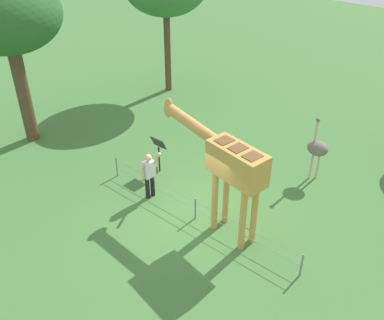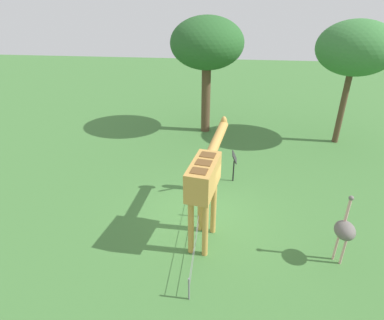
# 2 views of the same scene
# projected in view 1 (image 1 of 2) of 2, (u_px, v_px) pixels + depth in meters

# --- Properties ---
(ground_plane) EXTENTS (60.00, 60.00, 0.00)m
(ground_plane) POSITION_uv_depth(u_px,v_px,m) (198.00, 216.00, 13.10)
(ground_plane) COLOR #427538
(giraffe) EXTENTS (3.95, 1.15, 3.27)m
(giraffe) POSITION_uv_depth(u_px,v_px,m) (228.00, 163.00, 11.45)
(giraffe) COLOR #C69347
(giraffe) RESTS_ON ground_plane
(visitor) EXTENTS (0.60, 0.59, 1.77)m
(visitor) POSITION_uv_depth(u_px,v_px,m) (150.00, 173.00, 13.47)
(visitor) COLOR black
(visitor) RESTS_ON ground_plane
(ostrich) EXTENTS (0.70, 0.56, 2.25)m
(ostrich) POSITION_uv_depth(u_px,v_px,m) (317.00, 148.00, 14.20)
(ostrich) COLOR #CC9E93
(ostrich) RESTS_ON ground_plane
(tree_northeast) EXTENTS (3.78, 3.78, 6.14)m
(tree_northeast) POSITION_uv_depth(u_px,v_px,m) (6.00, 16.00, 14.59)
(tree_northeast) COLOR brown
(tree_northeast) RESTS_ON ground_plane
(info_sign) EXTENTS (0.56, 0.21, 1.32)m
(info_sign) POSITION_uv_depth(u_px,v_px,m) (159.00, 148.00, 14.69)
(info_sign) COLOR black
(info_sign) RESTS_ON ground_plane
(wire_fence) EXTENTS (7.05, 0.05, 0.75)m
(wire_fence) POSITION_uv_depth(u_px,v_px,m) (195.00, 208.00, 12.81)
(wire_fence) COLOR slate
(wire_fence) RESTS_ON ground_plane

